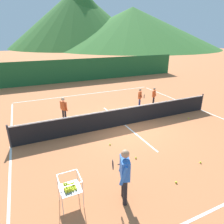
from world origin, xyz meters
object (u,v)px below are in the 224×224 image
(tennis_net, at_px, (125,116))
(tennis_ball_4, at_px, (127,170))
(tennis_ball_1, at_px, (176,182))
(tennis_ball_8, at_px, (136,158))
(ball_cart, at_px, (69,187))
(tennis_ball_9, at_px, (110,145))
(student_1, at_px, (140,96))
(student_2, at_px, (154,95))
(instructor, at_px, (124,171))
(tennis_ball_3, at_px, (200,162))
(student_0, at_px, (64,107))
(tennis_ball_6, at_px, (188,118))

(tennis_net, xyz_separation_m, tennis_ball_4, (-1.71, -3.42, -0.47))
(tennis_ball_1, bearing_deg, tennis_ball_8, 105.57)
(tennis_net, relative_size, tennis_ball_8, 161.07)
(ball_cart, relative_size, tennis_ball_9, 13.22)
(student_1, distance_m, student_2, 1.10)
(tennis_ball_4, bearing_deg, ball_cart, -164.02)
(instructor, bearing_deg, tennis_ball_3, 6.07)
(tennis_net, relative_size, tennis_ball_4, 161.07)
(tennis_ball_9, bearing_deg, tennis_ball_3, -45.34)
(student_1, bearing_deg, student_2, 0.43)
(student_2, height_order, tennis_ball_8, student_2)
(tennis_ball_3, xyz_separation_m, tennis_ball_4, (-2.69, 0.72, 0.00))
(student_0, distance_m, tennis_ball_4, 5.39)
(student_2, bearing_deg, tennis_ball_1, -120.11)
(tennis_ball_3, bearing_deg, tennis_ball_6, 51.25)
(student_2, bearing_deg, tennis_ball_8, -131.30)
(tennis_net, height_order, ball_cart, tennis_net)
(instructor, xyz_separation_m, tennis_ball_1, (1.86, -0.10, -0.97))
(instructor, height_order, tennis_ball_4, instructor)
(student_0, bearing_deg, student_1, 2.48)
(tennis_ball_3, relative_size, tennis_ball_6, 1.00)
(student_1, distance_m, tennis_ball_1, 7.21)
(student_1, bearing_deg, tennis_ball_1, -112.55)
(instructor, distance_m, tennis_ball_9, 3.21)
(instructor, xyz_separation_m, tennis_ball_8, (1.38, 1.62, -0.97))
(tennis_ball_3, height_order, tennis_ball_9, same)
(student_1, relative_size, tennis_ball_4, 18.40)
(student_1, bearing_deg, tennis_ball_3, -100.97)
(student_0, xyz_separation_m, tennis_ball_6, (6.45, -2.60, -0.79))
(student_0, relative_size, ball_cart, 1.52)
(student_2, xyz_separation_m, ball_cart, (-7.13, -6.07, -0.13))
(tennis_ball_6, xyz_separation_m, tennis_ball_8, (-4.73, -2.11, 0.00))
(ball_cart, bearing_deg, tennis_ball_8, 22.18)
(ball_cart, height_order, tennis_ball_8, ball_cart)
(student_0, height_order, tennis_ball_8, student_0)
(student_2, xyz_separation_m, tennis_ball_8, (-4.33, -4.92, -0.68))
(instructor, xyz_separation_m, student_0, (-0.34, 6.32, -0.18))
(student_2, distance_m, tennis_ball_4, 7.42)
(tennis_net, bearing_deg, tennis_ball_8, -110.05)
(tennis_ball_3, distance_m, tennis_ball_4, 2.78)
(tennis_net, height_order, tennis_ball_3, tennis_net)
(student_0, height_order, student_2, student_0)
(student_1, bearing_deg, tennis_ball_8, -123.30)
(instructor, height_order, student_0, instructor)
(student_1, bearing_deg, tennis_ball_6, -61.93)
(tennis_ball_8, bearing_deg, student_0, 110.12)
(student_2, distance_m, tennis_ball_3, 6.62)
(ball_cart, bearing_deg, student_2, 40.39)
(tennis_ball_6, xyz_separation_m, tennis_ball_9, (-5.23, -0.79, 0.00))
(tennis_ball_1, distance_m, tennis_ball_3, 1.62)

